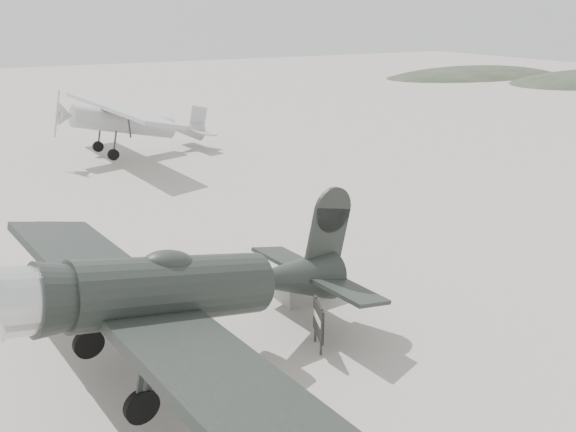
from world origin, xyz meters
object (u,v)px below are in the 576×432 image
at_px(lowwing_monoplane, 190,289).
at_px(sign_board, 318,321).
at_px(equipment_block, 304,284).
at_px(highwing_monoplane, 130,118).

relative_size(lowwing_monoplane, sign_board, 9.68).
xyz_separation_m(equipment_block, sign_board, (-1.00, -2.48, 0.37)).
bearing_deg(lowwing_monoplane, highwing_monoplane, 69.38).
bearing_deg(sign_board, lowwing_monoplane, -173.39).
bearing_deg(sign_board, highwing_monoplane, 105.25).
xyz_separation_m(lowwing_monoplane, highwing_monoplane, (3.69, 21.07, 0.08)).
relative_size(lowwing_monoplane, highwing_monoplane, 1.00).
distance_m(equipment_block, sign_board, 2.70).
xyz_separation_m(highwing_monoplane, equipment_block, (0.25, -19.15, -1.77)).
bearing_deg(equipment_block, lowwing_monoplane, -153.90).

